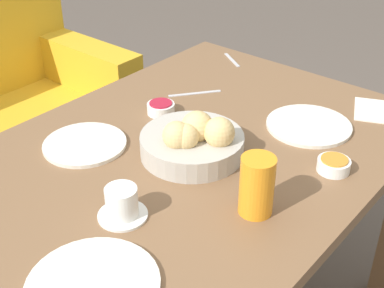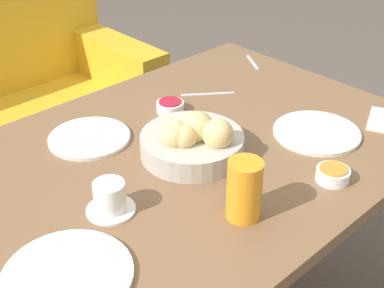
{
  "view_description": "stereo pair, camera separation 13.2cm",
  "coord_description": "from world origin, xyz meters",
  "px_view_note": "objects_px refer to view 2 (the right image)",
  "views": [
    {
      "loc": [
        -0.81,
        -0.74,
        1.46
      ],
      "look_at": [
        0.06,
        -0.02,
        0.76
      ],
      "focal_mm": 50.0,
      "sensor_mm": 36.0,
      "label": 1
    },
    {
      "loc": [
        -0.72,
        -0.84,
        1.46
      ],
      "look_at": [
        0.06,
        -0.02,
        0.76
      ],
      "focal_mm": 50.0,
      "sensor_mm": 36.0,
      "label": 2
    }
  ],
  "objects_px": {
    "plate_near_right": "(317,132)",
    "juice_glass": "(244,190)",
    "plate_near_left": "(67,275)",
    "knife_silver": "(208,94)",
    "bread_basket": "(193,141)",
    "coffee_cup": "(110,199)",
    "jam_bowl_honey": "(333,174)",
    "spoon_coffee": "(253,62)",
    "plate_far_center": "(89,138)",
    "jam_bowl_berry": "(170,107)"
  },
  "relations": [
    {
      "from": "bread_basket",
      "to": "spoon_coffee",
      "type": "bearing_deg",
      "value": 27.25
    },
    {
      "from": "plate_near_right",
      "to": "jam_bowl_honey",
      "type": "xyz_separation_m",
      "value": [
        -0.15,
        -0.15,
        0.01
      ]
    },
    {
      "from": "plate_near_left",
      "to": "jam_bowl_honey",
      "type": "height_order",
      "value": "jam_bowl_honey"
    },
    {
      "from": "plate_near_right",
      "to": "jam_bowl_honey",
      "type": "height_order",
      "value": "jam_bowl_honey"
    },
    {
      "from": "plate_near_right",
      "to": "jam_bowl_honey",
      "type": "distance_m",
      "value": 0.21
    },
    {
      "from": "plate_near_left",
      "to": "plate_near_right",
      "type": "height_order",
      "value": "same"
    },
    {
      "from": "plate_near_right",
      "to": "knife_silver",
      "type": "height_order",
      "value": "plate_near_right"
    },
    {
      "from": "coffee_cup",
      "to": "spoon_coffee",
      "type": "bearing_deg",
      "value": 21.12
    },
    {
      "from": "plate_near_right",
      "to": "plate_far_center",
      "type": "xyz_separation_m",
      "value": [
        -0.45,
        0.39,
        0.0
      ]
    },
    {
      "from": "plate_near_left",
      "to": "juice_glass",
      "type": "distance_m",
      "value": 0.39
    },
    {
      "from": "bread_basket",
      "to": "plate_far_center",
      "type": "xyz_separation_m",
      "value": [
        -0.14,
        0.24,
        -0.04
      ]
    },
    {
      "from": "coffee_cup",
      "to": "jam_bowl_berry",
      "type": "relative_size",
      "value": 1.36
    },
    {
      "from": "plate_far_center",
      "to": "spoon_coffee",
      "type": "relative_size",
      "value": 1.96
    },
    {
      "from": "plate_near_left",
      "to": "coffee_cup",
      "type": "height_order",
      "value": "coffee_cup"
    },
    {
      "from": "plate_near_right",
      "to": "spoon_coffee",
      "type": "xyz_separation_m",
      "value": [
        0.24,
        0.44,
        -0.0
      ]
    },
    {
      "from": "coffee_cup",
      "to": "plate_near_right",
      "type": "bearing_deg",
      "value": -10.92
    },
    {
      "from": "bread_basket",
      "to": "juice_glass",
      "type": "bearing_deg",
      "value": -109.32
    },
    {
      "from": "jam_bowl_berry",
      "to": "knife_silver",
      "type": "height_order",
      "value": "jam_bowl_berry"
    },
    {
      "from": "plate_near_left",
      "to": "knife_silver",
      "type": "xyz_separation_m",
      "value": [
        0.72,
        0.36,
        -0.0
      ]
    },
    {
      "from": "plate_near_left",
      "to": "coffee_cup",
      "type": "bearing_deg",
      "value": 30.67
    },
    {
      "from": "bread_basket",
      "to": "plate_far_center",
      "type": "height_order",
      "value": "bread_basket"
    },
    {
      "from": "bread_basket",
      "to": "knife_silver",
      "type": "xyz_separation_m",
      "value": [
        0.27,
        0.22,
        -0.04
      ]
    },
    {
      "from": "coffee_cup",
      "to": "spoon_coffee",
      "type": "distance_m",
      "value": 0.89
    },
    {
      "from": "plate_far_center",
      "to": "knife_silver",
      "type": "distance_m",
      "value": 0.41
    },
    {
      "from": "plate_near_right",
      "to": "plate_far_center",
      "type": "height_order",
      "value": "same"
    },
    {
      "from": "bread_basket",
      "to": "jam_bowl_berry",
      "type": "distance_m",
      "value": 0.24
    },
    {
      "from": "juice_glass",
      "to": "knife_silver",
      "type": "bearing_deg",
      "value": 52.37
    },
    {
      "from": "bread_basket",
      "to": "juice_glass",
      "type": "height_order",
      "value": "juice_glass"
    },
    {
      "from": "bread_basket",
      "to": "coffee_cup",
      "type": "bearing_deg",
      "value": -172.62
    },
    {
      "from": "plate_near_right",
      "to": "juice_glass",
      "type": "xyz_separation_m",
      "value": [
        -0.4,
        -0.09,
        0.06
      ]
    },
    {
      "from": "plate_near_left",
      "to": "jam_bowl_honey",
      "type": "relative_size",
      "value": 3.11
    },
    {
      "from": "coffee_cup",
      "to": "jam_bowl_honey",
      "type": "xyz_separation_m",
      "value": [
        0.44,
        -0.26,
        -0.02
      ]
    },
    {
      "from": "coffee_cup",
      "to": "spoon_coffee",
      "type": "xyz_separation_m",
      "value": [
        0.83,
        0.32,
        -0.03
      ]
    },
    {
      "from": "plate_far_center",
      "to": "juice_glass",
      "type": "height_order",
      "value": "juice_glass"
    },
    {
      "from": "plate_far_center",
      "to": "jam_bowl_berry",
      "type": "xyz_separation_m",
      "value": [
        0.26,
        -0.03,
        0.01
      ]
    },
    {
      "from": "bread_basket",
      "to": "plate_near_left",
      "type": "relative_size",
      "value": 1.05
    },
    {
      "from": "bread_basket",
      "to": "knife_silver",
      "type": "distance_m",
      "value": 0.35
    },
    {
      "from": "plate_near_left",
      "to": "juice_glass",
      "type": "bearing_deg",
      "value": -15.56
    },
    {
      "from": "bread_basket",
      "to": "jam_bowl_honey",
      "type": "xyz_separation_m",
      "value": [
        0.16,
        -0.3,
        -0.03
      ]
    },
    {
      "from": "plate_far_center",
      "to": "jam_bowl_berry",
      "type": "bearing_deg",
      "value": -6.69
    },
    {
      "from": "bread_basket",
      "to": "knife_silver",
      "type": "height_order",
      "value": "bread_basket"
    },
    {
      "from": "spoon_coffee",
      "to": "juice_glass",
      "type": "bearing_deg",
      "value": -140.49
    },
    {
      "from": "spoon_coffee",
      "to": "jam_bowl_honey",
      "type": "bearing_deg",
      "value": -123.87
    },
    {
      "from": "spoon_coffee",
      "to": "bread_basket",
      "type": "bearing_deg",
      "value": -152.75
    },
    {
      "from": "plate_far_center",
      "to": "bread_basket",
      "type": "bearing_deg",
      "value": -59.58
    },
    {
      "from": "juice_glass",
      "to": "jam_bowl_honey",
      "type": "relative_size",
      "value": 1.71
    },
    {
      "from": "jam_bowl_berry",
      "to": "jam_bowl_honey",
      "type": "relative_size",
      "value": 1.0
    },
    {
      "from": "juice_glass",
      "to": "plate_near_left",
      "type": "bearing_deg",
      "value": 164.44
    },
    {
      "from": "plate_far_center",
      "to": "jam_bowl_honey",
      "type": "bearing_deg",
      "value": -60.6
    },
    {
      "from": "plate_near_right",
      "to": "plate_far_center",
      "type": "relative_size",
      "value": 1.08
    }
  ]
}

